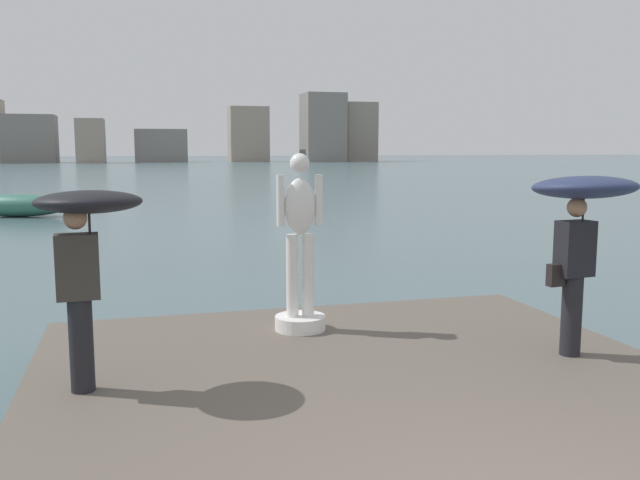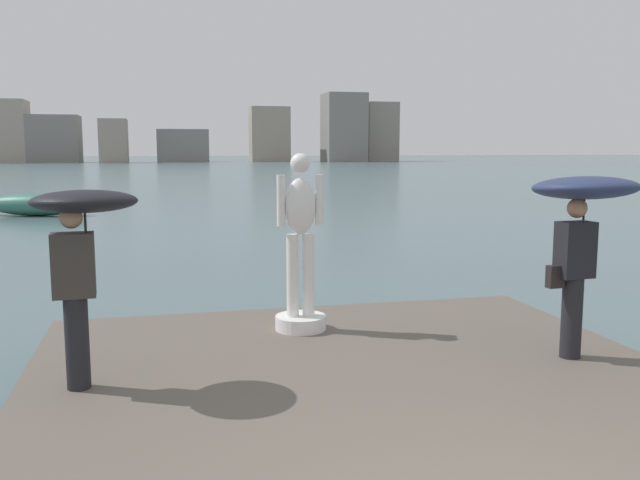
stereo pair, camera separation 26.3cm
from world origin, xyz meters
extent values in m
plane|color=#4C666B|center=(0.00, 40.00, 0.00)|extent=(400.00, 400.00, 0.00)
cube|color=#60564C|center=(0.00, 1.62, 0.20)|extent=(6.55, 9.24, 0.40)
cylinder|color=white|center=(-0.20, 5.07, 0.49)|extent=(0.64, 0.64, 0.17)
cylinder|color=white|center=(-0.30, 5.07, 1.09)|extent=(0.15, 0.15, 1.03)
cylinder|color=white|center=(-0.10, 5.07, 1.09)|extent=(0.15, 0.15, 1.03)
ellipsoid|color=white|center=(-0.20, 5.07, 1.95)|extent=(0.38, 0.26, 0.69)
sphere|color=white|center=(-0.20, 5.07, 2.47)|extent=(0.24, 0.24, 0.24)
cylinder|color=white|center=(-0.44, 5.07, 2.02)|extent=(0.10, 0.10, 0.62)
cylinder|color=white|center=(0.04, 5.07, 2.02)|extent=(0.10, 0.10, 0.62)
cylinder|color=black|center=(-2.67, 3.51, 0.84)|extent=(0.22, 0.22, 0.88)
cube|color=#38332D|center=(-2.67, 3.51, 1.58)|extent=(0.39, 0.26, 0.60)
sphere|color=#A87A5B|center=(-2.67, 3.51, 2.02)|extent=(0.21, 0.21, 0.21)
cylinder|color=#262626|center=(-2.56, 3.56, 1.87)|extent=(0.02, 0.02, 0.48)
ellipsoid|color=black|center=(-2.56, 3.56, 2.17)|extent=(1.01, 1.02, 0.24)
cylinder|color=black|center=(2.40, 3.26, 0.84)|extent=(0.22, 0.22, 0.88)
cube|color=black|center=(2.40, 3.26, 1.58)|extent=(0.40, 0.27, 0.60)
sphere|color=#A87A5B|center=(2.40, 3.26, 2.02)|extent=(0.21, 0.21, 0.21)
cylinder|color=#262626|center=(2.52, 3.31, 1.90)|extent=(0.02, 0.02, 0.54)
ellipsoid|color=navy|center=(2.52, 3.31, 2.23)|extent=(1.18, 1.19, 0.30)
cube|color=black|center=(2.18, 3.27, 1.30)|extent=(0.19, 0.11, 0.24)
ellipsoid|color=#336B5B|center=(-6.55, 25.58, 0.44)|extent=(4.33, 2.50, 0.88)
cube|color=gray|center=(-20.29, 132.85, 4.37)|extent=(9.48, 7.64, 8.73)
cube|color=gray|center=(-9.25, 127.75, 3.96)|extent=(4.93, 7.78, 7.91)
cube|color=gray|center=(3.27, 132.45, 3.13)|extent=(9.78, 6.33, 6.26)
cube|color=gray|center=(20.28, 131.68, 5.39)|extent=(7.65, 5.12, 10.78)
cube|color=gray|center=(34.46, 127.34, 6.66)|extent=(7.88, 7.40, 13.31)
cube|color=gray|center=(42.87, 131.22, 5.93)|extent=(6.41, 8.00, 11.87)
camera|label=1|loc=(-2.16, -2.94, 2.65)|focal=38.01mm
camera|label=2|loc=(-1.90, -3.01, 2.65)|focal=38.01mm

